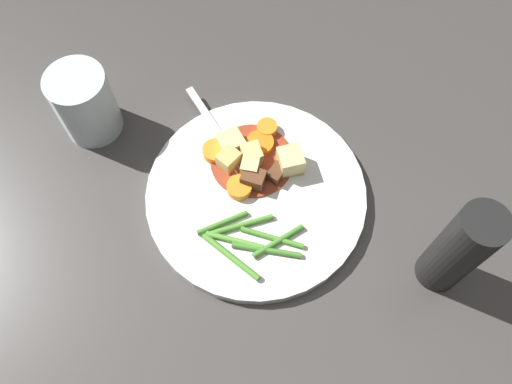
# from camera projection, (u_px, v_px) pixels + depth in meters

# --- Properties ---
(ground_plane) EXTENTS (3.00, 3.00, 0.00)m
(ground_plane) POSITION_uv_depth(u_px,v_px,m) (256.00, 197.00, 0.65)
(ground_plane) COLOR #423F3D
(dinner_plate) EXTENTS (0.27, 0.27, 0.02)m
(dinner_plate) POSITION_uv_depth(u_px,v_px,m) (256.00, 195.00, 0.65)
(dinner_plate) COLOR white
(dinner_plate) RESTS_ON ground_plane
(stew_sauce) EXTENTS (0.11, 0.11, 0.00)m
(stew_sauce) POSITION_uv_depth(u_px,v_px,m) (252.00, 160.00, 0.66)
(stew_sauce) COLOR #93381E
(stew_sauce) RESTS_ON dinner_plate
(carrot_slice_0) EXTENTS (0.03, 0.03, 0.01)m
(carrot_slice_0) POSITION_uv_depth(u_px,v_px,m) (265.00, 128.00, 0.67)
(carrot_slice_0) COLOR orange
(carrot_slice_0) RESTS_ON dinner_plate
(carrot_slice_1) EXTENTS (0.04, 0.04, 0.01)m
(carrot_slice_1) POSITION_uv_depth(u_px,v_px,m) (215.00, 151.00, 0.66)
(carrot_slice_1) COLOR orange
(carrot_slice_1) RESTS_ON dinner_plate
(carrot_slice_2) EXTENTS (0.04, 0.04, 0.01)m
(carrot_slice_2) POSITION_uv_depth(u_px,v_px,m) (240.00, 186.00, 0.64)
(carrot_slice_2) COLOR orange
(carrot_slice_2) RESTS_ON dinner_plate
(carrot_slice_3) EXTENTS (0.05, 0.05, 0.01)m
(carrot_slice_3) POSITION_uv_depth(u_px,v_px,m) (260.00, 144.00, 0.66)
(carrot_slice_3) COLOR orange
(carrot_slice_3) RESTS_ON dinner_plate
(potato_chunk_0) EXTENTS (0.04, 0.04, 0.03)m
(potato_chunk_0) POSITION_uv_depth(u_px,v_px,m) (290.00, 161.00, 0.64)
(potato_chunk_0) COLOR #EAD68C
(potato_chunk_0) RESTS_ON dinner_plate
(potato_chunk_1) EXTENTS (0.03, 0.02, 0.03)m
(potato_chunk_1) POSITION_uv_depth(u_px,v_px,m) (250.00, 167.00, 0.64)
(potato_chunk_1) COLOR #EAD68C
(potato_chunk_1) RESTS_ON dinner_plate
(potato_chunk_2) EXTENTS (0.03, 0.03, 0.02)m
(potato_chunk_2) POSITION_uv_depth(u_px,v_px,m) (229.00, 160.00, 0.65)
(potato_chunk_2) COLOR #DBBC6B
(potato_chunk_2) RESTS_ON dinner_plate
(potato_chunk_3) EXTENTS (0.03, 0.03, 0.03)m
(potato_chunk_3) POSITION_uv_depth(u_px,v_px,m) (252.00, 155.00, 0.65)
(potato_chunk_3) COLOR #E5CC7A
(potato_chunk_3) RESTS_ON dinner_plate
(potato_chunk_4) EXTENTS (0.04, 0.04, 0.02)m
(potato_chunk_4) POSITION_uv_depth(u_px,v_px,m) (231.00, 143.00, 0.66)
(potato_chunk_4) COLOR #EAD68C
(potato_chunk_4) RESTS_ON dinner_plate
(meat_chunk_0) EXTENTS (0.03, 0.03, 0.02)m
(meat_chunk_0) POSITION_uv_depth(u_px,v_px,m) (277.00, 173.00, 0.64)
(meat_chunk_0) COLOR #56331E
(meat_chunk_0) RESTS_ON dinner_plate
(meat_chunk_1) EXTENTS (0.03, 0.03, 0.02)m
(meat_chunk_1) POSITION_uv_depth(u_px,v_px,m) (253.00, 179.00, 0.64)
(meat_chunk_1) COLOR brown
(meat_chunk_1) RESTS_ON dinner_plate
(green_bean_0) EXTENTS (0.02, 0.08, 0.01)m
(green_bean_0) POSITION_uv_depth(u_px,v_px,m) (272.00, 238.00, 0.61)
(green_bean_0) COLOR #599E38
(green_bean_0) RESTS_ON dinner_plate
(green_bean_1) EXTENTS (0.05, 0.06, 0.01)m
(green_bean_1) POSITION_uv_depth(u_px,v_px,m) (278.00, 241.00, 0.61)
(green_bean_1) COLOR #4C8E33
(green_bean_1) RESTS_ON dinner_plate
(green_bean_2) EXTENTS (0.05, 0.08, 0.01)m
(green_bean_2) POSITION_uv_depth(u_px,v_px,m) (231.00, 257.00, 0.60)
(green_bean_2) COLOR #599E38
(green_bean_2) RESTS_ON dinner_plate
(green_bean_3) EXTENTS (0.01, 0.08, 0.01)m
(green_bean_3) POSITION_uv_depth(u_px,v_px,m) (266.00, 250.00, 0.60)
(green_bean_3) COLOR #4C8E33
(green_bean_3) RESTS_ON dinner_plate
(green_bean_4) EXTENTS (0.04, 0.06, 0.01)m
(green_bean_4) POSITION_uv_depth(u_px,v_px,m) (222.00, 223.00, 0.62)
(green_bean_4) COLOR #4C8E33
(green_bean_4) RESTS_ON dinner_plate
(green_bean_5) EXTENTS (0.04, 0.07, 0.01)m
(green_bean_5) POSITION_uv_depth(u_px,v_px,m) (242.00, 225.00, 0.62)
(green_bean_5) COLOR #599E38
(green_bean_5) RESTS_ON dinner_plate
(green_bean_6) EXTENTS (0.01, 0.07, 0.01)m
(green_bean_6) POSITION_uv_depth(u_px,v_px,m) (235.00, 240.00, 0.61)
(green_bean_6) COLOR #66AD42
(green_bean_6) RESTS_ON dinner_plate
(fork) EXTENTS (0.14, 0.12, 0.00)m
(fork) POSITION_uv_depth(u_px,v_px,m) (222.00, 139.00, 0.67)
(fork) COLOR silver
(fork) RESTS_ON dinner_plate
(water_glass) EXTENTS (0.08, 0.08, 0.10)m
(water_glass) POSITION_uv_depth(u_px,v_px,m) (85.00, 104.00, 0.66)
(water_glass) COLOR silver
(water_glass) RESTS_ON ground_plane
(pepper_mill) EXTENTS (0.05, 0.05, 0.15)m
(pepper_mill) POSITION_uv_depth(u_px,v_px,m) (458.00, 250.00, 0.54)
(pepper_mill) COLOR black
(pepper_mill) RESTS_ON ground_plane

